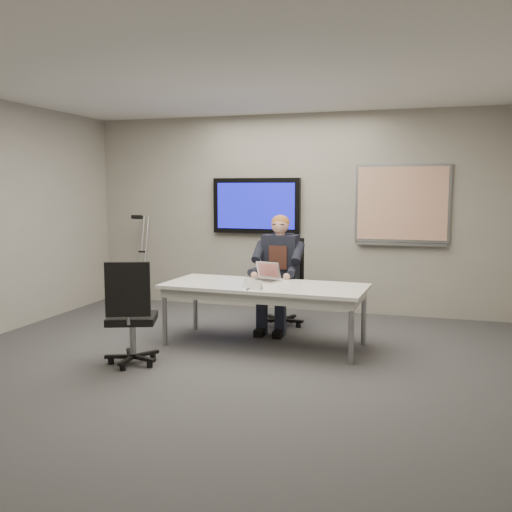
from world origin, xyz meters
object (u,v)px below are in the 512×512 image
(conference_table, at_px, (264,291))
(office_chair_near, at_px, (132,333))
(seated_person, at_px, (277,284))
(laptop, at_px, (266,276))
(office_chair_far, at_px, (282,298))

(conference_table, distance_m, office_chair_near, 1.54)
(conference_table, relative_size, seated_person, 1.60)
(conference_table, bearing_deg, laptop, 103.78)
(conference_table, distance_m, seated_person, 0.72)
(office_chair_far, distance_m, office_chair_near, 2.30)
(conference_table, height_order, seated_person, seated_person)
(office_chair_far, height_order, laptop, office_chair_far)
(conference_table, height_order, laptop, laptop)
(office_chair_far, xyz_separation_m, seated_person, (-0.00, -0.27, 0.23))
(seated_person, bearing_deg, office_chair_near, -117.44)
(office_chair_near, distance_m, seated_person, 2.08)
(office_chair_far, xyz_separation_m, laptop, (-0.00, -0.72, 0.39))
(conference_table, bearing_deg, seated_person, 96.69)
(office_chair_far, bearing_deg, seated_person, -85.99)
(laptop, bearing_deg, seated_person, 103.69)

